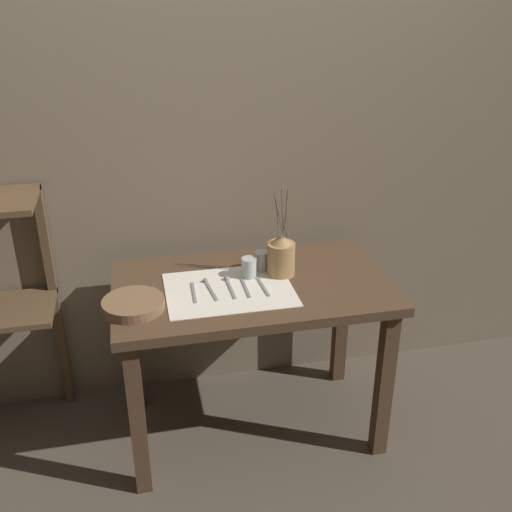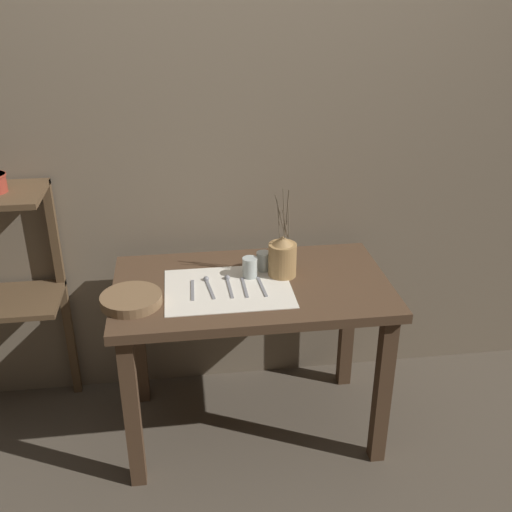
{
  "view_description": "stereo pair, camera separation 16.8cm",
  "coord_description": "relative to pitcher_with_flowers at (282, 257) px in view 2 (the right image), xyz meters",
  "views": [
    {
      "loc": [
        -0.43,
        -2.09,
        1.88
      ],
      "look_at": [
        0.02,
        0.0,
        0.86
      ],
      "focal_mm": 42.0,
      "sensor_mm": 36.0,
      "label": 1
    },
    {
      "loc": [
        -0.27,
        -2.11,
        1.88
      ],
      "look_at": [
        0.02,
        0.0,
        0.86
      ],
      "focal_mm": 42.0,
      "sensor_mm": 36.0,
      "label": 2
    }
  ],
  "objects": [
    {
      "name": "ground_plane",
      "position": [
        -0.13,
        -0.05,
        -0.82
      ],
      "size": [
        12.0,
        12.0,
        0.0
      ],
      "primitive_type": "plane",
      "color": "brown"
    },
    {
      "name": "stone_wall_back",
      "position": [
        -0.13,
        0.38,
        0.38
      ],
      "size": [
        7.0,
        0.06,
        2.4
      ],
      "color": "#7A6B56",
      "rests_on": "ground_plane"
    },
    {
      "name": "wooden_table",
      "position": [
        -0.13,
        -0.05,
        -0.2
      ],
      "size": [
        1.11,
        0.65,
        0.74
      ],
      "color": "#4C3523",
      "rests_on": "ground_plane"
    },
    {
      "name": "linen_cloth",
      "position": [
        -0.23,
        -0.09,
        -0.08
      ],
      "size": [
        0.5,
        0.38,
        0.0
      ],
      "color": "silver",
      "rests_on": "wooden_table"
    },
    {
      "name": "pitcher_with_flowers",
      "position": [
        0.0,
        0.0,
        0.0
      ],
      "size": [
        0.12,
        0.12,
        0.39
      ],
      "color": "#A87F4C",
      "rests_on": "wooden_table"
    },
    {
      "name": "wooden_bowl",
      "position": [
        -0.61,
        -0.16,
        -0.06
      ],
      "size": [
        0.23,
        0.23,
        0.04
      ],
      "color": "brown",
      "rests_on": "wooden_table"
    },
    {
      "name": "glass_tumbler_near",
      "position": [
        -0.14,
        0.0,
        -0.04
      ],
      "size": [
        0.06,
        0.06,
        0.08
      ],
      "color": "#B7C1BC",
      "rests_on": "wooden_table"
    },
    {
      "name": "glass_tumbler_far",
      "position": [
        -0.07,
        0.06,
        -0.04
      ],
      "size": [
        0.06,
        0.06,
        0.08
      ],
      "color": "#B7C1BC",
      "rests_on": "wooden_table"
    },
    {
      "name": "knife_center",
      "position": [
        -0.37,
        -0.09,
        -0.08
      ],
      "size": [
        0.02,
        0.16,
        0.0
      ],
      "color": "gray",
      "rests_on": "wooden_table"
    },
    {
      "name": "spoon_inner",
      "position": [
        -0.31,
        -0.04,
        -0.08
      ],
      "size": [
        0.04,
        0.18,
        0.02
      ],
      "color": "gray",
      "rests_on": "wooden_table"
    },
    {
      "name": "spoon_outer",
      "position": [
        -0.23,
        -0.04,
        -0.08
      ],
      "size": [
        0.02,
        0.18,
        0.02
      ],
      "color": "gray",
      "rests_on": "wooden_table"
    },
    {
      "name": "fork_inner",
      "position": [
        -0.17,
        -0.09,
        -0.08
      ],
      "size": [
        0.01,
        0.16,
        0.0
      ],
      "color": "gray",
      "rests_on": "wooden_table"
    },
    {
      "name": "fork_outer",
      "position": [
        -0.1,
        -0.1,
        -0.08
      ],
      "size": [
        0.02,
        0.16,
        0.0
      ],
      "color": "gray",
      "rests_on": "wooden_table"
    }
  ]
}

